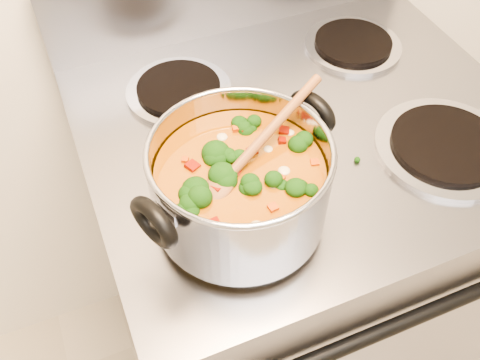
% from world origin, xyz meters
% --- Properties ---
extents(electric_range, '(0.75, 0.68, 1.08)m').
position_xyz_m(electric_range, '(0.04, 1.16, 0.47)').
color(electric_range, gray).
rests_on(electric_range, ground).
extents(stockpot, '(0.30, 0.24, 0.15)m').
position_xyz_m(stockpot, '(-0.15, 1.01, 1.00)').
color(stockpot, '#A2A2AA').
rests_on(stockpot, electric_range).
extents(wooden_spoon, '(0.23, 0.13, 0.08)m').
position_xyz_m(wooden_spoon, '(-0.14, 1.01, 1.04)').
color(wooden_spoon, brown).
rests_on(wooden_spoon, stockpot).
extents(cooktop_crumbs, '(0.25, 0.21, 0.01)m').
position_xyz_m(cooktop_crumbs, '(-0.15, 0.89, 0.92)').
color(cooktop_crumbs, black).
rests_on(cooktop_crumbs, electric_range).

